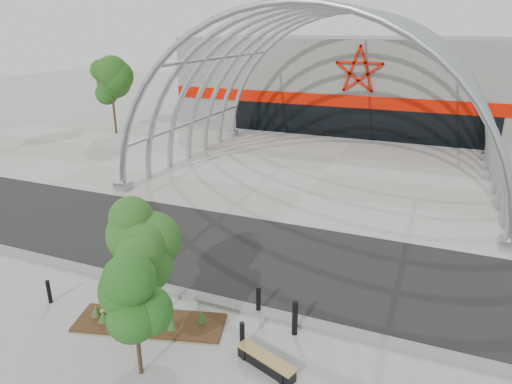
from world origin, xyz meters
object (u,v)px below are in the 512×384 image
object	(u,v)px
bollard_2	(258,300)
bench_1	(266,362)
bench_0	(130,315)
street_tree_0	(133,242)
street_tree_1	(133,296)

from	to	relation	value
bollard_2	bench_1	bearing A→B (deg)	-63.38
bench_0	bollard_2	bearing A→B (deg)	27.53
street_tree_0	bollard_2	bearing A→B (deg)	36.68
bench_1	bollard_2	world-z (taller)	bollard_2
bench_0	bench_1	distance (m)	4.91
bench_1	bollard_2	distance (m)	2.65
street_tree_0	bench_1	xyz separation A→B (m)	(4.22, -0.09, -2.88)
bollard_2	bench_0	bearing A→B (deg)	-152.47
bench_0	bollard_2	world-z (taller)	bollard_2
bollard_2	street_tree_1	bearing A→B (deg)	-116.87
street_tree_0	bollard_2	size ratio (longest dim) A/B	4.40
bench_0	street_tree_0	bearing A→B (deg)	-26.54
street_tree_1	bollard_2	bearing A→B (deg)	63.13
bench_0	bollard_2	distance (m)	4.19
street_tree_1	bollard_2	size ratio (longest dim) A/B	3.53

